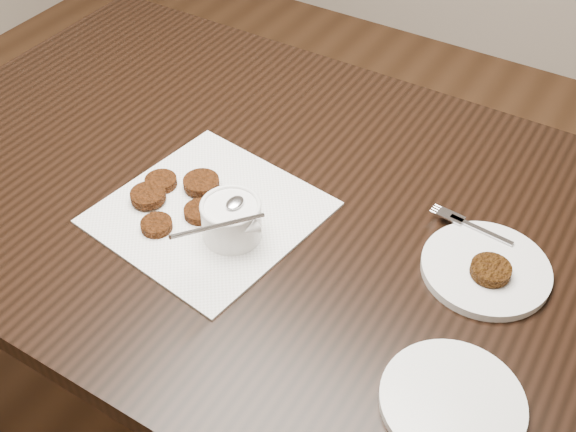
{
  "coord_description": "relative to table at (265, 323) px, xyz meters",
  "views": [
    {
      "loc": [
        0.59,
        -0.73,
        1.57
      ],
      "look_at": [
        0.17,
        -0.04,
        0.8
      ],
      "focal_mm": 43.45,
      "sensor_mm": 36.0,
      "label": 1
    }
  ],
  "objects": [
    {
      "name": "table",
      "position": [
        0.0,
        0.0,
        0.0
      ],
      "size": [
        1.44,
        0.92,
        0.75
      ],
      "primitive_type": "cube",
      "color": "black",
      "rests_on": "floor"
    },
    {
      "name": "sauce_ramekin",
      "position": [
        0.02,
        -0.12,
        0.45
      ],
      "size": [
        0.14,
        0.14,
        0.14
      ],
      "primitive_type": null,
      "rotation": [
        0.0,
        0.0,
        0.05
      ],
      "color": "white",
      "rests_on": "napkin"
    },
    {
      "name": "plate_with_patty",
      "position": [
        0.41,
        0.03,
        0.39
      ],
      "size": [
        0.22,
        0.22,
        0.03
      ],
      "primitive_type": null,
      "rotation": [
        0.0,
        0.0,
        -0.09
      ],
      "color": "white",
      "rests_on": "table"
    },
    {
      "name": "napkin",
      "position": [
        -0.04,
        -0.09,
        0.38
      ],
      "size": [
        0.37,
        0.37,
        0.0
      ],
      "primitive_type": "cube",
      "rotation": [
        0.0,
        0.0,
        -0.14
      ],
      "color": "white",
      "rests_on": "table"
    },
    {
      "name": "patty_cluster",
      "position": [
        -0.11,
        -0.11,
        0.39
      ],
      "size": [
        0.23,
        0.23,
        0.02
      ],
      "primitive_type": null,
      "rotation": [
        0.0,
        0.0,
        0.13
      ],
      "color": "#58240B",
      "rests_on": "napkin"
    },
    {
      "name": "floor",
      "position": [
        -0.06,
        -0.04,
        -0.38
      ],
      "size": [
        4.0,
        4.0,
        0.0
      ],
      "primitive_type": "plane",
      "color": "#56341D",
      "rests_on": "ground"
    },
    {
      "name": "plate_empty",
      "position": [
        0.45,
        -0.22,
        0.38
      ],
      "size": [
        0.24,
        0.24,
        0.01
      ],
      "primitive_type": "cylinder",
      "rotation": [
        0.0,
        0.0,
        -0.31
      ],
      "color": "white",
      "rests_on": "table"
    }
  ]
}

